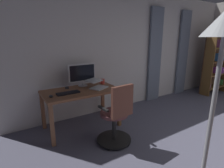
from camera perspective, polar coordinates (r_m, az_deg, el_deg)
The scene contains 13 objects.
back_room_partition at distance 4.48m, azimuth 8.55°, elevation 10.74°, with size 6.23×0.10×2.67m, color silver.
curtain_left_panel at distance 5.59m, azimuth 21.83°, elevation 9.03°, with size 0.38×0.06×2.36m, color slate.
curtain_right_panel at distance 4.73m, azimuth 13.64°, elevation 8.78°, with size 0.40×0.06×2.36m, color slate.
desk at distance 3.26m, azimuth -9.92°, elevation -3.49°, with size 1.33×0.73×0.73m.
office_chair at distance 2.78m, azimuth 1.47°, elevation -10.68°, with size 0.56×0.56×0.99m.
computer_monitor at distance 3.45m, azimuth -9.59°, elevation 3.33°, with size 0.54×0.18×0.43m.
computer_keyboard at distance 3.07m, azimuth -13.94°, elevation -2.81°, with size 0.38×0.14×0.02m, color black.
laptop at distance 3.31m, azimuth -4.83°, elevation -0.32°, with size 0.42×0.44×0.15m.
computer_mouse at distance 2.96m, azimuth -19.11°, elevation -3.75°, with size 0.06×0.10×0.04m, color #232328.
cell_phone_by_monitor at distance 3.41m, azimuth -14.28°, elevation -1.17°, with size 0.07×0.14×0.01m, color #232328.
mug_coffee at distance 3.60m, azimuth -3.10°, elevation 0.86°, with size 0.13×0.08×0.10m.
bookshelf at distance 6.07m, azimuth 30.24°, elevation 6.33°, with size 0.90×0.30×1.92m.
floor_lamp at distance 1.28m, azimuth 31.19°, elevation 3.97°, with size 0.28×0.28×1.82m.
Camera 1 is at (2.92, 0.39, 1.66)m, focal length 28.38 mm.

